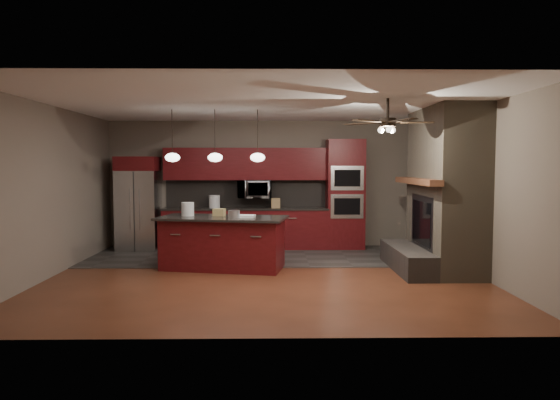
{
  "coord_description": "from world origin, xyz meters",
  "views": [
    {
      "loc": [
        0.1,
        -8.14,
        1.82
      ],
      "look_at": [
        0.24,
        0.6,
        1.21
      ],
      "focal_mm": 32.0,
      "sensor_mm": 36.0,
      "label": 1
    }
  ],
  "objects_px": {
    "refrigerator": "(139,203)",
    "paint_can": "(234,214)",
    "kitchen_island": "(223,242)",
    "counter_bucket": "(214,201)",
    "white_bucket": "(188,209)",
    "paint_tray": "(243,216)",
    "cardboard_box": "(219,212)",
    "oven_tower": "(345,194)",
    "microwave": "(255,189)",
    "counter_box": "(276,203)"
  },
  "relations": [
    {
      "from": "white_bucket",
      "to": "counter_box",
      "type": "distance_m",
      "value": 2.47
    },
    {
      "from": "oven_tower",
      "to": "kitchen_island",
      "type": "bearing_deg",
      "value": -139.39
    },
    {
      "from": "kitchen_island",
      "to": "counter_bucket",
      "type": "relative_size",
      "value": 8.78
    },
    {
      "from": "oven_tower",
      "to": "paint_can",
      "type": "distance_m",
      "value": 3.24
    },
    {
      "from": "paint_can",
      "to": "cardboard_box",
      "type": "distance_m",
      "value": 0.48
    },
    {
      "from": "oven_tower",
      "to": "paint_can",
      "type": "bearing_deg",
      "value": -134.05
    },
    {
      "from": "paint_tray",
      "to": "refrigerator",
      "type": "bearing_deg",
      "value": 145.96
    },
    {
      "from": "paint_can",
      "to": "paint_tray",
      "type": "bearing_deg",
      "value": 38.0
    },
    {
      "from": "paint_can",
      "to": "counter_bucket",
      "type": "height_order",
      "value": "counter_bucket"
    },
    {
      "from": "microwave",
      "to": "counter_box",
      "type": "height_order",
      "value": "microwave"
    },
    {
      "from": "kitchen_island",
      "to": "cardboard_box",
      "type": "height_order",
      "value": "cardboard_box"
    },
    {
      "from": "paint_tray",
      "to": "cardboard_box",
      "type": "bearing_deg",
      "value": 158.04
    },
    {
      "from": "oven_tower",
      "to": "counter_bucket",
      "type": "relative_size",
      "value": 8.82
    },
    {
      "from": "oven_tower",
      "to": "microwave",
      "type": "height_order",
      "value": "oven_tower"
    },
    {
      "from": "refrigerator",
      "to": "cardboard_box",
      "type": "bearing_deg",
      "value": -44.13
    },
    {
      "from": "oven_tower",
      "to": "paint_can",
      "type": "xyz_separation_m",
      "value": [
        -2.25,
        -2.33,
        -0.21
      ]
    },
    {
      "from": "white_bucket",
      "to": "paint_tray",
      "type": "relative_size",
      "value": 0.61
    },
    {
      "from": "cardboard_box",
      "to": "oven_tower",
      "type": "bearing_deg",
      "value": 49.15
    },
    {
      "from": "paint_tray",
      "to": "oven_tower",
      "type": "bearing_deg",
      "value": 54.27
    },
    {
      "from": "oven_tower",
      "to": "microwave",
      "type": "relative_size",
      "value": 3.25
    },
    {
      "from": "counter_box",
      "to": "paint_can",
      "type": "bearing_deg",
      "value": -110.42
    },
    {
      "from": "counter_bucket",
      "to": "white_bucket",
      "type": "bearing_deg",
      "value": -97.41
    },
    {
      "from": "refrigerator",
      "to": "paint_tray",
      "type": "distance_m",
      "value": 3.2
    },
    {
      "from": "refrigerator",
      "to": "paint_can",
      "type": "xyz_separation_m",
      "value": [
        2.23,
        -2.25,
        -0.02
      ]
    },
    {
      "from": "refrigerator",
      "to": "cardboard_box",
      "type": "height_order",
      "value": "refrigerator"
    },
    {
      "from": "white_bucket",
      "to": "paint_tray",
      "type": "bearing_deg",
      "value": -14.86
    },
    {
      "from": "kitchen_island",
      "to": "microwave",
      "type": "bearing_deg",
      "value": 88.43
    },
    {
      "from": "white_bucket",
      "to": "counter_bucket",
      "type": "distance_m",
      "value": 1.96
    },
    {
      "from": "white_bucket",
      "to": "counter_box",
      "type": "bearing_deg",
      "value": 50.1
    },
    {
      "from": "oven_tower",
      "to": "refrigerator",
      "type": "bearing_deg",
      "value": -179.05
    },
    {
      "from": "microwave",
      "to": "counter_box",
      "type": "bearing_deg",
      "value": -12.35
    },
    {
      "from": "oven_tower",
      "to": "refrigerator",
      "type": "xyz_separation_m",
      "value": [
        -4.48,
        -0.07,
        -0.19
      ]
    },
    {
      "from": "paint_tray",
      "to": "cardboard_box",
      "type": "distance_m",
      "value": 0.52
    },
    {
      "from": "kitchen_island",
      "to": "counter_bucket",
      "type": "xyz_separation_m",
      "value": [
        -0.39,
        2.12,
        0.57
      ]
    },
    {
      "from": "paint_can",
      "to": "paint_tray",
      "type": "relative_size",
      "value": 0.51
    },
    {
      "from": "refrigerator",
      "to": "counter_bucket",
      "type": "height_order",
      "value": "refrigerator"
    },
    {
      "from": "white_bucket",
      "to": "paint_tray",
      "type": "distance_m",
      "value": 1.05
    },
    {
      "from": "counter_box",
      "to": "refrigerator",
      "type": "bearing_deg",
      "value": 177.94
    },
    {
      "from": "white_bucket",
      "to": "oven_tower",
      "type": "bearing_deg",
      "value": 31.99
    },
    {
      "from": "paint_can",
      "to": "white_bucket",
      "type": "bearing_deg",
      "value": 155.62
    },
    {
      "from": "counter_bucket",
      "to": "counter_box",
      "type": "xyz_separation_m",
      "value": [
        1.33,
        -0.05,
        -0.03
      ]
    },
    {
      "from": "oven_tower",
      "to": "white_bucket",
      "type": "xyz_separation_m",
      "value": [
        -3.1,
        -1.94,
        -0.15
      ]
    },
    {
      "from": "white_bucket",
      "to": "cardboard_box",
      "type": "distance_m",
      "value": 0.56
    },
    {
      "from": "microwave",
      "to": "counter_box",
      "type": "distance_m",
      "value": 0.55
    },
    {
      "from": "microwave",
      "to": "counter_bucket",
      "type": "height_order",
      "value": "microwave"
    },
    {
      "from": "refrigerator",
      "to": "paint_tray",
      "type": "xyz_separation_m",
      "value": [
        2.38,
        -2.13,
        -0.06
      ]
    },
    {
      "from": "cardboard_box",
      "to": "white_bucket",
      "type": "bearing_deg",
      "value": -169.64
    },
    {
      "from": "counter_bucket",
      "to": "counter_box",
      "type": "relative_size",
      "value": 1.28
    },
    {
      "from": "paint_tray",
      "to": "counter_box",
      "type": "relative_size",
      "value": 1.87
    },
    {
      "from": "paint_can",
      "to": "paint_tray",
      "type": "xyz_separation_m",
      "value": [
        0.15,
        0.12,
        -0.05
      ]
    }
  ]
}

